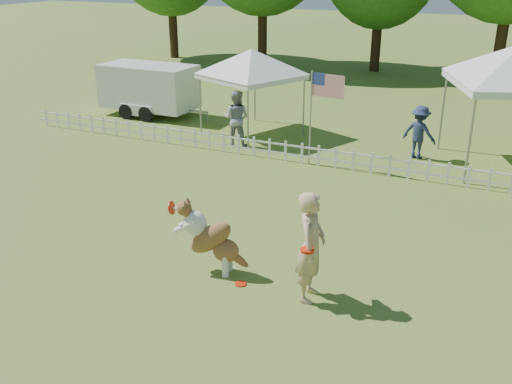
% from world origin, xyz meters
% --- Properties ---
extents(ground, '(120.00, 120.00, 0.00)m').
position_xyz_m(ground, '(0.00, 0.00, 0.00)').
color(ground, '#486620').
rests_on(ground, ground).
extents(picket_fence, '(22.00, 0.08, 0.60)m').
position_xyz_m(picket_fence, '(0.00, 7.00, 0.30)').
color(picket_fence, white).
rests_on(picket_fence, ground).
extents(handler, '(0.54, 0.75, 1.94)m').
position_xyz_m(handler, '(1.33, 0.48, 0.97)').
color(handler, tan).
rests_on(handler, ground).
extents(dog, '(1.39, 0.66, 1.38)m').
position_xyz_m(dog, '(-0.60, 0.57, 0.69)').
color(dog, brown).
rests_on(dog, ground).
extents(frisbee_on_turf, '(0.28, 0.28, 0.02)m').
position_xyz_m(frisbee_on_turf, '(0.08, 0.36, 0.01)').
color(frisbee_on_turf, red).
rests_on(frisbee_on_turf, ground).
extents(canopy_tent_left, '(3.46, 3.46, 2.71)m').
position_xyz_m(canopy_tent_left, '(-3.84, 9.16, 1.36)').
color(canopy_tent_left, silver).
rests_on(canopy_tent_left, ground).
extents(cargo_trailer, '(4.34, 1.95, 1.90)m').
position_xyz_m(cargo_trailer, '(-8.34, 9.82, 0.95)').
color(cargo_trailer, white).
rests_on(cargo_trailer, ground).
extents(flag_pole, '(1.02, 0.24, 2.65)m').
position_xyz_m(flag_pole, '(-1.04, 7.04, 1.33)').
color(flag_pole, gray).
rests_on(flag_pole, ground).
extents(spectator_a, '(0.92, 0.76, 1.73)m').
position_xyz_m(spectator_a, '(-3.72, 7.78, 0.87)').
color(spectator_a, gray).
rests_on(spectator_a, ground).
extents(spectator_b, '(1.13, 0.84, 1.55)m').
position_xyz_m(spectator_b, '(1.65, 8.86, 0.78)').
color(spectator_b, '#222A49').
rests_on(spectator_b, ground).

